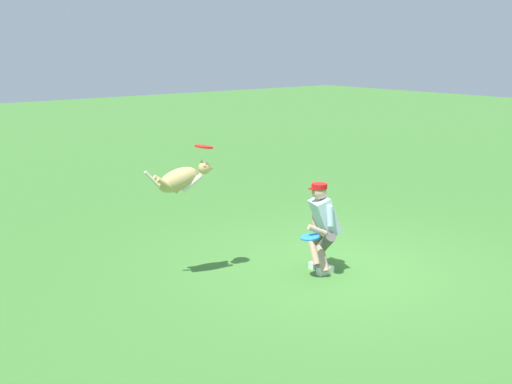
% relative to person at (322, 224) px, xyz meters
% --- Properties ---
extents(ground_plane, '(60.00, 60.00, 0.00)m').
position_rel_person_xyz_m(ground_plane, '(-0.28, 0.13, -0.70)').
color(ground_plane, '#3E7730').
extents(person, '(0.68, 0.65, 1.29)m').
position_rel_person_xyz_m(person, '(0.00, 0.00, 0.00)').
color(person, silver).
rests_on(person, ground_plane).
extents(dog, '(0.98, 0.43, 0.47)m').
position_rel_person_xyz_m(dog, '(1.68, -1.04, 0.71)').
color(dog, tan).
extents(frisbee_flying, '(0.26, 0.26, 0.06)m').
position_rel_person_xyz_m(frisbee_flying, '(1.35, -0.96, 1.13)').
color(frisbee_flying, red).
extents(frisbee_held, '(0.30, 0.30, 0.06)m').
position_rel_person_xyz_m(frisbee_held, '(0.37, 0.12, -0.09)').
color(frisbee_held, '#2583EE').
rests_on(frisbee_held, person).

